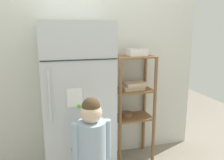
{
  "coord_description": "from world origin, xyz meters",
  "views": [
    {
      "loc": [
        -0.46,
        -2.15,
        1.5
      ],
      "look_at": [
        0.15,
        0.02,
        0.99
      ],
      "focal_mm": 36.16,
      "sensor_mm": 36.0,
      "label": 1
    }
  ],
  "objects_px": {
    "fruit_bin": "(138,53)",
    "pantry_shelf_unit": "(133,97)",
    "child_standing": "(92,144)",
    "refrigerator": "(77,102)"
  },
  "relations": [
    {
      "from": "child_standing",
      "to": "pantry_shelf_unit",
      "type": "relative_size",
      "value": 0.81
    },
    {
      "from": "refrigerator",
      "to": "fruit_bin",
      "type": "bearing_deg",
      "value": 11.92
    },
    {
      "from": "pantry_shelf_unit",
      "to": "fruit_bin",
      "type": "distance_m",
      "value": 0.5
    },
    {
      "from": "fruit_bin",
      "to": "pantry_shelf_unit",
      "type": "bearing_deg",
      "value": -156.92
    },
    {
      "from": "child_standing",
      "to": "pantry_shelf_unit",
      "type": "height_order",
      "value": "pantry_shelf_unit"
    },
    {
      "from": "child_standing",
      "to": "fruit_bin",
      "type": "distance_m",
      "value": 1.14
    },
    {
      "from": "refrigerator",
      "to": "pantry_shelf_unit",
      "type": "height_order",
      "value": "refrigerator"
    },
    {
      "from": "refrigerator",
      "to": "fruit_bin",
      "type": "xyz_separation_m",
      "value": [
        0.69,
        0.15,
        0.46
      ]
    },
    {
      "from": "child_standing",
      "to": "fruit_bin",
      "type": "xyz_separation_m",
      "value": [
        0.65,
        0.67,
        0.65
      ]
    },
    {
      "from": "child_standing",
      "to": "pantry_shelf_unit",
      "type": "bearing_deg",
      "value": 47.17
    }
  ]
}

